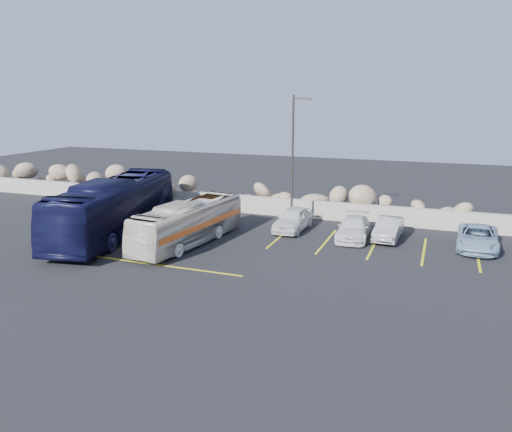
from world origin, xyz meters
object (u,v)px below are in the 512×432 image
(car_a, at_px, (293,219))
(tour_coach, at_px, (115,207))
(lamppost, at_px, (293,158))
(vintage_bus, at_px, (189,223))
(car_b, at_px, (389,229))
(car_d, at_px, (478,238))
(car_c, at_px, (353,228))

(car_a, bearing_deg, tour_coach, -151.67)
(lamppost, height_order, car_a, lamppost)
(lamppost, xyz_separation_m, car_a, (0.28, -0.83, -3.61))
(vintage_bus, xyz_separation_m, car_a, (4.53, 4.77, -0.49))
(car_b, height_order, car_d, car_d)
(lamppost, bearing_deg, vintage_bus, -127.20)
(car_b, relative_size, car_d, 0.84)
(tour_coach, bearing_deg, vintage_bus, -10.93)
(vintage_bus, relative_size, car_d, 1.92)
(vintage_bus, relative_size, car_b, 2.30)
(lamppost, xyz_separation_m, tour_coach, (-9.09, -5.51, -2.64))
(lamppost, bearing_deg, car_d, -5.72)
(lamppost, bearing_deg, car_c, -18.97)
(car_b, xyz_separation_m, car_c, (-1.88, -0.60, -0.01))
(vintage_bus, distance_m, car_c, 9.31)
(vintage_bus, bearing_deg, car_c, 33.52)
(car_d, bearing_deg, car_a, -178.83)
(car_b, relative_size, car_c, 0.89)
(car_a, bearing_deg, car_c, -6.68)
(tour_coach, height_order, car_b, tour_coach)
(lamppost, distance_m, car_a, 3.71)
(vintage_bus, xyz_separation_m, tour_coach, (-4.84, 0.09, 0.48))
(lamppost, height_order, car_c, lamppost)
(lamppost, xyz_separation_m, car_c, (4.04, -1.39, -3.70))
(tour_coach, xyz_separation_m, car_d, (19.65, 4.45, -1.04))
(lamppost, distance_m, car_c, 5.65)
(car_c, bearing_deg, vintage_bus, -156.48)
(vintage_bus, distance_m, car_a, 6.60)
(car_d, bearing_deg, lamppost, 176.73)
(vintage_bus, xyz_separation_m, car_d, (14.80, 4.54, -0.56))
(lamppost, xyz_separation_m, vintage_bus, (-4.25, -5.60, -3.12))
(vintage_bus, relative_size, car_c, 2.04)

